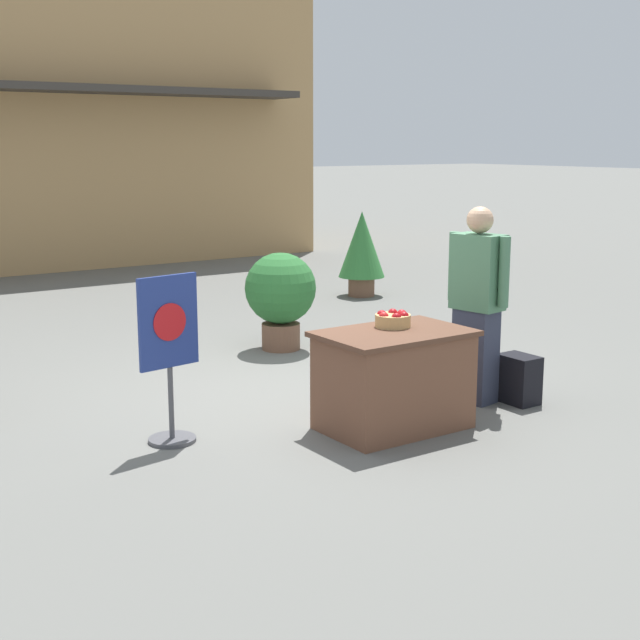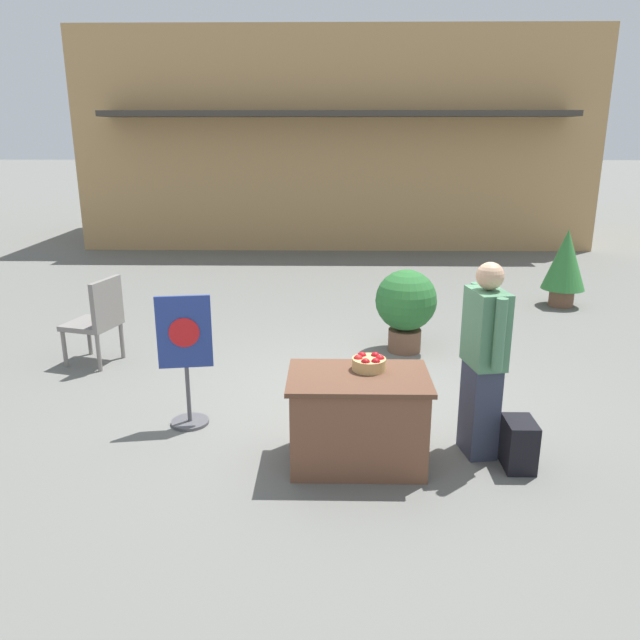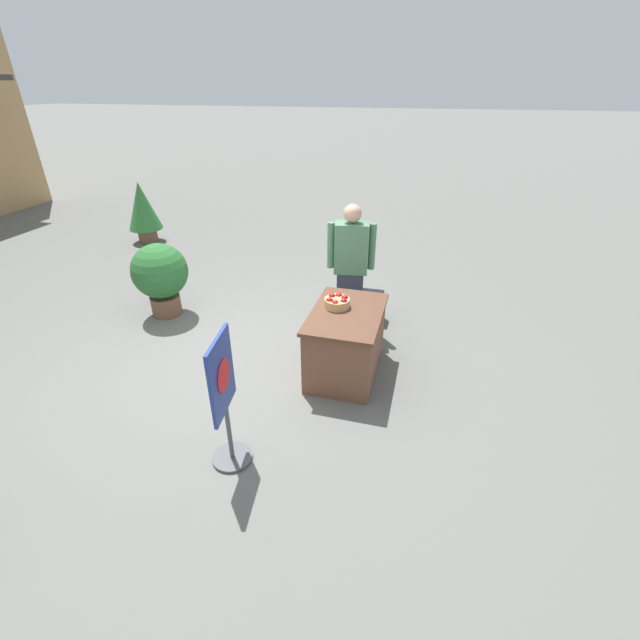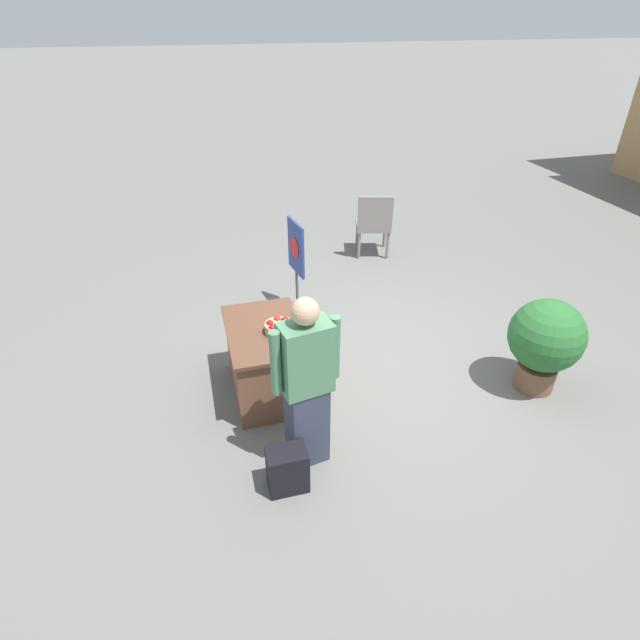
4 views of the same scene
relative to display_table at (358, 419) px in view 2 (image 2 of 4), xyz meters
The scene contains 10 objects.
ground_plane 1.33m from the display_table, 96.57° to the left, with size 120.00×120.00×0.00m, color slate.
storefront_building 12.50m from the display_table, 90.53° to the left, with size 12.00×5.82×4.95m.
display_table is the anchor object (origin of this frame).
apple_basket 0.48m from the display_table, 55.69° to the left, with size 0.28×0.28×0.13m.
person_visitor 1.16m from the display_table, ahead, with size 0.33×0.60×1.69m.
backpack 1.35m from the display_table, ahead, with size 0.24×0.34×0.42m.
poster_board 1.74m from the display_table, 156.42° to the left, with size 0.50×0.36×1.27m.
patio_chair 3.78m from the display_table, 142.43° to the left, with size 0.68×0.68×1.05m.
potted_plant_far_left 6.13m from the display_table, 55.38° to the left, with size 0.67×0.67×1.24m.
potted_plant_near_left 2.91m from the display_table, 75.85° to the left, with size 0.77×0.77×1.06m.
Camera 2 is at (-0.08, -6.00, 2.68)m, focal length 35.00 mm.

